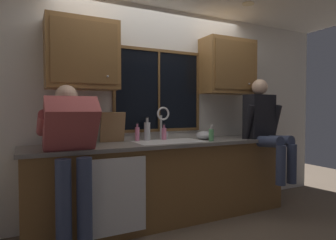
# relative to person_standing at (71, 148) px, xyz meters

# --- Properties ---
(back_wall) EXTENTS (5.46, 0.12, 2.55)m
(back_wall) POSITION_rel_person_standing_xyz_m (1.11, 0.66, 0.33)
(back_wall) COLOR silver
(back_wall) RESTS_ON floor
(ceiling_downlight_right) EXTENTS (0.14, 0.14, 0.01)m
(ceiling_downlight_right) POSITION_rel_person_standing_xyz_m (2.03, -0.00, 1.59)
(ceiling_downlight_right) COLOR #FFEAB2
(window_glass) EXTENTS (1.10, 0.02, 0.95)m
(window_glass) POSITION_rel_person_standing_xyz_m (1.13, 0.59, 0.58)
(window_glass) COLOR black
(window_frame_top) EXTENTS (1.17, 0.02, 0.04)m
(window_frame_top) POSITION_rel_person_standing_xyz_m (1.13, 0.58, 1.07)
(window_frame_top) COLOR brown
(window_frame_bottom) EXTENTS (1.17, 0.02, 0.04)m
(window_frame_bottom) POSITION_rel_person_standing_xyz_m (1.13, 0.58, 0.08)
(window_frame_bottom) COLOR brown
(window_frame_left) EXTENTS (0.03, 0.02, 0.95)m
(window_frame_left) POSITION_rel_person_standing_xyz_m (0.56, 0.58, 0.58)
(window_frame_left) COLOR brown
(window_frame_right) EXTENTS (0.03, 0.02, 0.95)m
(window_frame_right) POSITION_rel_person_standing_xyz_m (1.70, 0.58, 0.58)
(window_frame_right) COLOR brown
(window_mullion_center) EXTENTS (0.02, 0.02, 0.95)m
(window_mullion_center) POSITION_rel_person_standing_xyz_m (1.13, 0.58, 0.58)
(window_mullion_center) COLOR brown
(lower_cabinet_run) EXTENTS (3.06, 0.58, 0.88)m
(lower_cabinet_run) POSITION_rel_person_standing_xyz_m (1.11, 0.31, -0.51)
(lower_cabinet_run) COLOR brown
(lower_cabinet_run) RESTS_ON floor
(countertop) EXTENTS (3.12, 0.62, 0.04)m
(countertop) POSITION_rel_person_standing_xyz_m (1.11, 0.29, -0.05)
(countertop) COLOR slate
(countertop) RESTS_ON lower_cabinet_run
(dishwasher_front) EXTENTS (0.60, 0.02, 0.74)m
(dishwasher_front) POSITION_rel_person_standing_xyz_m (0.41, -0.01, -0.49)
(dishwasher_front) COLOR white
(upper_cabinet_left) EXTENTS (0.73, 0.36, 0.72)m
(upper_cabinet_left) POSITION_rel_person_standing_xyz_m (0.18, 0.43, 0.91)
(upper_cabinet_left) COLOR olive
(upper_cabinet_right) EXTENTS (0.73, 0.36, 0.72)m
(upper_cabinet_right) POSITION_rel_person_standing_xyz_m (2.08, 0.43, 0.91)
(upper_cabinet_right) COLOR olive
(sink) EXTENTS (0.80, 0.46, 0.21)m
(sink) POSITION_rel_person_standing_xyz_m (1.13, 0.30, -0.13)
(sink) COLOR silver
(sink) RESTS_ON lower_cabinet_run
(faucet) EXTENTS (0.18, 0.09, 0.40)m
(faucet) POSITION_rel_person_standing_xyz_m (1.14, 0.48, 0.22)
(faucet) COLOR silver
(faucet) RESTS_ON countertop
(person_standing) EXTENTS (0.53, 0.70, 1.53)m
(person_standing) POSITION_rel_person_standing_xyz_m (0.00, 0.00, 0.00)
(person_standing) COLOR #384260
(person_standing) RESTS_ON floor
(person_sitting_on_counter) EXTENTS (0.54, 0.61, 1.26)m
(person_sitting_on_counter) POSITION_rel_person_standing_xyz_m (2.35, 0.03, 0.15)
(person_sitting_on_counter) COLOR #384260
(person_sitting_on_counter) RESTS_ON countertop
(knife_block) EXTENTS (0.12, 0.18, 0.32)m
(knife_block) POSITION_rel_person_standing_xyz_m (0.25, 0.43, 0.08)
(knife_block) COLOR brown
(knife_block) RESTS_ON countertop
(cutting_board) EXTENTS (0.28, 0.09, 0.34)m
(cutting_board) POSITION_rel_person_standing_xyz_m (0.53, 0.51, 0.14)
(cutting_board) COLOR #997047
(cutting_board) RESTS_ON countertop
(mixing_bowl) EXTENTS (0.21, 0.21, 0.11)m
(mixing_bowl) POSITION_rel_person_standing_xyz_m (1.63, 0.31, 0.02)
(mixing_bowl) COLOR #B7B7BC
(mixing_bowl) RESTS_ON countertop
(soap_dispenser) EXTENTS (0.06, 0.07, 0.19)m
(soap_dispenser) POSITION_rel_person_standing_xyz_m (1.59, 0.11, 0.04)
(soap_dispenser) COLOR #59A566
(soap_dispenser) RESTS_ON countertop
(bottle_green_glass) EXTENTS (0.07, 0.07, 0.28)m
(bottle_green_glass) POSITION_rel_person_standing_xyz_m (0.94, 0.49, 0.09)
(bottle_green_glass) COLOR #B7B7BC
(bottle_green_glass) RESTS_ON countertop
(bottle_tall_clear) EXTENTS (0.06, 0.06, 0.19)m
(bottle_tall_clear) POSITION_rel_person_standing_xyz_m (1.16, 0.50, 0.05)
(bottle_tall_clear) COLOR pink
(bottle_tall_clear) RESTS_ON countertop
(bottle_amber_small) EXTENTS (0.05, 0.05, 0.21)m
(bottle_amber_small) POSITION_rel_person_standing_xyz_m (0.81, 0.49, 0.06)
(bottle_amber_small) COLOR pink
(bottle_amber_small) RESTS_ON countertop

